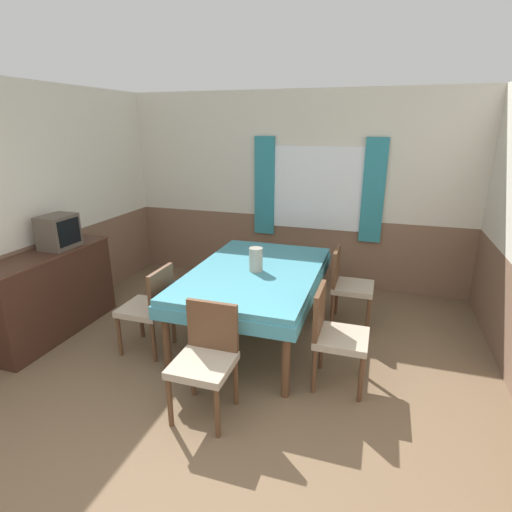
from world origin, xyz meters
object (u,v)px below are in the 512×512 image
object	(u,v)px
vase	(256,259)
sideboard	(51,293)
chair_head_near	(206,355)
chair_left_near	(150,305)
tv	(58,232)
dining_table	(255,279)
chair_right_far	(347,283)
chair_right_near	(334,333)

from	to	relation	value
vase	sideboard	bearing A→B (deg)	-164.58
chair_head_near	sideboard	size ratio (longest dim) A/B	0.59
chair_left_near	tv	world-z (taller)	tv
dining_table	tv	xyz separation A→B (m)	(-2.06, -0.40, 0.44)
chair_right_far	chair_left_near	bearing A→B (deg)	-56.58
chair_right_far	chair_head_near	size ratio (longest dim) A/B	1.00
dining_table	chair_head_near	bearing A→B (deg)	-90.00
dining_table	chair_right_near	distance (m)	1.08
chair_right_near	tv	xyz separation A→B (m)	(-2.95, 0.19, 0.60)
tv	vase	xyz separation A→B (m)	(2.07, 0.37, -0.22)
sideboard	tv	xyz separation A→B (m)	(0.03, 0.21, 0.63)
chair_head_near	sideboard	xyz separation A→B (m)	(-2.09, 0.64, -0.03)
chair_right_near	dining_table	bearing A→B (deg)	-123.42
chair_right_far	chair_head_near	distance (m)	2.03
chair_right_far	tv	world-z (taller)	tv
vase	dining_table	bearing A→B (deg)	123.93
chair_right_near	chair_left_near	world-z (taller)	same
chair_head_near	chair_left_near	distance (m)	1.10
dining_table	tv	distance (m)	2.14
tv	vase	size ratio (longest dim) A/B	1.51
dining_table	chair_right_far	size ratio (longest dim) A/B	2.26
chair_left_near	sideboard	world-z (taller)	sideboard
dining_table	chair_right_far	xyz separation A→B (m)	(0.89, 0.59, -0.16)
dining_table	chair_head_near	size ratio (longest dim) A/B	2.26
chair_head_near	dining_table	bearing A→B (deg)	-90.00
vase	tv	bearing A→B (deg)	-169.80
chair_right_far	sideboard	distance (m)	3.21
dining_table	tv	bearing A→B (deg)	-169.12
chair_head_near	sideboard	bearing A→B (deg)	-16.91
chair_head_near	vase	world-z (taller)	vase
chair_right_near	chair_right_far	bearing A→B (deg)	-180.00
dining_table	chair_head_near	world-z (taller)	chair_head_near
sideboard	dining_table	bearing A→B (deg)	16.11
sideboard	tv	size ratio (longest dim) A/B	4.05
dining_table	chair_right_far	distance (m)	1.08
dining_table	tv	size ratio (longest dim) A/B	5.42
chair_right_far	chair_right_near	distance (m)	1.17
chair_left_near	chair_head_near	bearing A→B (deg)	-126.30
chair_right_far	tv	size ratio (longest dim) A/B	2.39
dining_table	vase	bearing A→B (deg)	-56.07
chair_right_near	vase	world-z (taller)	vase
chair_right_far	vase	distance (m)	1.13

